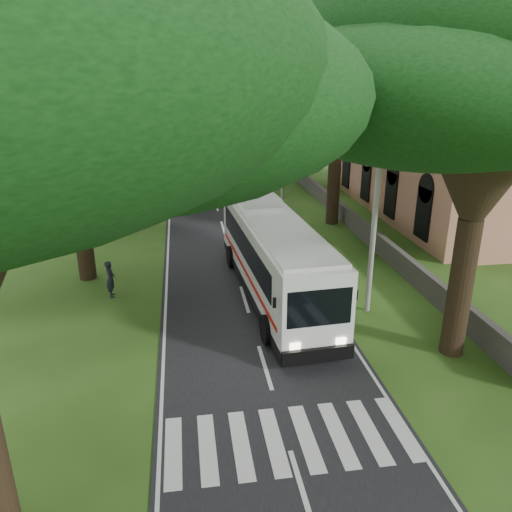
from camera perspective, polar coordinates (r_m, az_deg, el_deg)
ground at (r=17.65m, az=2.15°, el=-16.09°), size 140.00×140.00×0.00m
road at (r=40.40m, az=-4.43°, el=5.31°), size 8.00×120.00×0.04m
crosswalk at (r=16.12m, az=3.54°, el=-20.26°), size 8.00×3.00×0.01m
property_wall at (r=40.91m, az=8.40°, el=6.20°), size 0.35×50.00×1.20m
church at (r=41.40m, az=21.80°, el=11.24°), size 14.00×24.00×11.60m
pole_near at (r=22.47m, az=13.35°, el=3.53°), size 1.60×0.24×8.00m
pole_mid at (r=41.25m, az=3.10°, el=11.58°), size 1.60×0.24×8.00m
pole_far at (r=60.81m, az=-0.78°, el=14.45°), size 1.60×0.24×8.00m
tree_l_mida at (r=26.46m, az=-21.54°, el=21.02°), size 12.69×12.69×14.26m
tree_l_midb at (r=44.19m, az=-15.85°, el=20.97°), size 16.18×16.18×14.98m
tree_l_far at (r=62.23m, az=-15.00°, el=21.83°), size 15.05×15.05×16.04m
tree_r_near at (r=18.94m, az=25.87°, el=20.30°), size 15.04×15.04×14.36m
tree_r_mida at (r=35.60m, az=9.68°, el=21.86°), size 13.02×13.02×14.50m
tree_r_midb at (r=52.97m, az=2.78°, el=22.88°), size 13.53×13.53×15.85m
tree_r_far at (r=70.82m, az=0.57°, el=20.57°), size 16.07×16.07×14.15m
coach_bus at (r=24.20m, az=2.01°, el=0.16°), size 3.81×13.54×3.95m
distant_car_a at (r=51.89m, az=-7.67°, el=9.44°), size 1.87×4.40×1.48m
distant_car_c at (r=73.47m, az=-4.22°, el=12.69°), size 2.85×4.82×1.31m
pedestrian at (r=25.44m, az=-16.30°, el=-2.54°), size 0.52×0.73×1.86m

